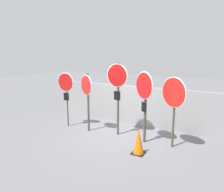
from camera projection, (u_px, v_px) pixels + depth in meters
name	position (u px, v px, depth m)	size (l,w,h in m)	color
ground_plane	(117.00, 134.00, 7.90)	(40.00, 40.00, 0.00)	slate
fence_back	(132.00, 105.00, 8.86)	(7.15, 0.12, 1.60)	gray
stop_sign_0	(66.00, 87.00, 8.46)	(0.73, 0.12, 2.16)	#474238
stop_sign_1	(87.00, 91.00, 7.97)	(0.69, 0.34, 2.19)	#474238
stop_sign_2	(117.00, 85.00, 7.52)	(0.81, 0.15, 2.57)	#474238
stop_sign_3	(144.00, 94.00, 6.90)	(0.74, 0.51, 2.34)	#474238
stop_sign_4	(174.00, 97.00, 6.53)	(0.83, 0.47, 2.21)	#474238
traffic_cone_0	(139.00, 141.00, 6.35)	(0.37, 0.37, 0.76)	black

